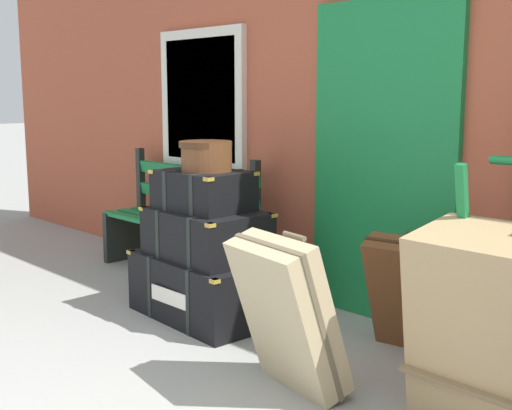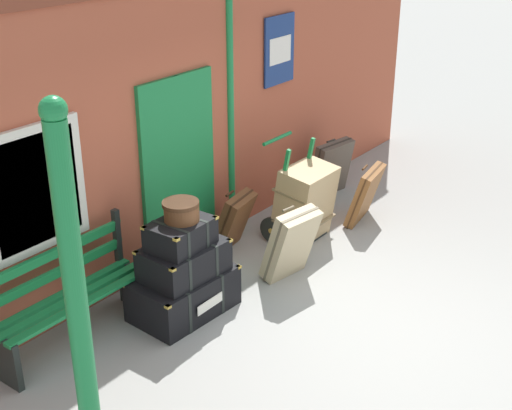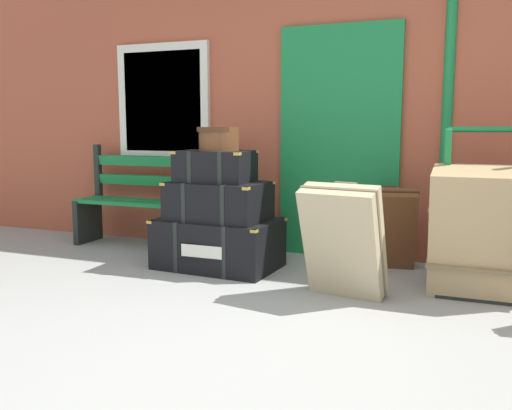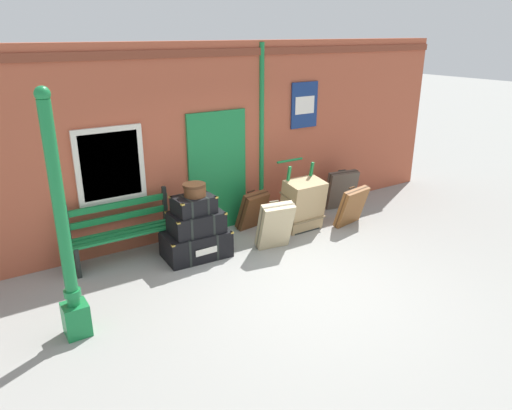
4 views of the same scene
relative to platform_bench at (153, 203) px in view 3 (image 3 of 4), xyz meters
name	(u,v)px [view 3 (image 3 of 4)]	position (x,y,z in m)	size (l,w,h in m)	color
ground_plane	(224,354)	(1.78, -2.16, -0.44)	(60.00, 60.00, 0.00)	gray
brick_facade	(340,83)	(1.77, 0.44, 1.15)	(10.40, 0.35, 3.20)	#AD5138
platform_bench	(153,203)	(0.00, 0.00, 0.00)	(1.60, 0.43, 1.01)	#197A3D
steamer_trunk_base	(218,243)	(0.97, -0.52, -0.23)	(1.05, 0.71, 0.43)	black
steamer_trunk_middle	(219,201)	(0.98, -0.53, 0.14)	(0.84, 0.60, 0.33)	black
steamer_trunk_top	(215,166)	(0.96, -0.53, 0.43)	(0.62, 0.46, 0.27)	black
round_hatbox	(219,137)	(0.99, -0.53, 0.67)	(0.35, 0.35, 0.20)	brown
porters_trolley	(479,254)	(3.04, -0.40, -0.17)	(0.71, 0.59, 1.20)	black
large_brown_trunk	(481,232)	(3.04, -0.58, 0.02)	(0.70, 0.56, 0.93)	tan
suitcase_cream	(343,241)	(2.15, -0.98, -0.04)	(0.60, 0.52, 0.82)	tan
suitcase_oxblood	(385,229)	(2.30, -0.08, -0.09)	(0.56, 0.48, 0.71)	brown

